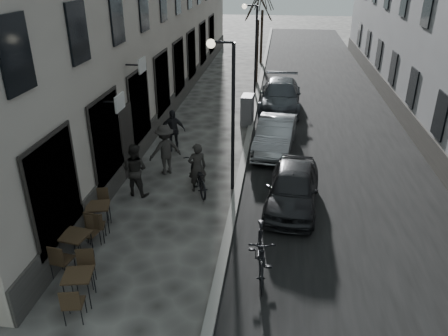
% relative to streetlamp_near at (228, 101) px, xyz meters
% --- Properties ---
extents(ground, '(120.00, 120.00, 0.00)m').
position_rel_streetlamp_near_xyz_m(ground, '(0.17, -6.00, -3.16)').
color(ground, '#33312E').
rests_on(ground, ground).
extents(road, '(7.30, 60.00, 0.00)m').
position_rel_streetlamp_near_xyz_m(road, '(4.02, 10.00, -3.16)').
color(road, black).
rests_on(road, ground).
extents(kerb, '(0.25, 60.00, 0.12)m').
position_rel_streetlamp_near_xyz_m(kerb, '(0.37, 10.00, -3.10)').
color(kerb, gray).
rests_on(kerb, ground).
extents(streetlamp_near, '(0.90, 0.28, 5.09)m').
position_rel_streetlamp_near_xyz_m(streetlamp_near, '(0.00, 0.00, 0.00)').
color(streetlamp_near, black).
rests_on(streetlamp_near, ground).
extents(streetlamp_far, '(0.90, 0.28, 5.09)m').
position_rel_streetlamp_near_xyz_m(streetlamp_far, '(0.00, 12.00, 0.00)').
color(streetlamp_far, black).
rests_on(streetlamp_far, ground).
extents(tree_near, '(2.40, 2.40, 5.70)m').
position_rel_streetlamp_near_xyz_m(tree_near, '(0.07, 15.00, 1.50)').
color(tree_near, black).
rests_on(tree_near, ground).
extents(bistro_set_a, '(0.76, 1.63, 0.93)m').
position_rel_streetlamp_near_xyz_m(bistro_set_a, '(-2.71, -6.02, -2.68)').
color(bistro_set_a, black).
rests_on(bistro_set_a, ground).
extents(bistro_set_b, '(0.79, 1.74, 1.00)m').
position_rel_streetlamp_near_xyz_m(bistro_set_b, '(-3.44, -4.60, -2.65)').
color(bistro_set_b, black).
rests_on(bistro_set_b, ground).
extents(bistro_set_c, '(0.86, 1.68, 0.96)m').
position_rel_streetlamp_near_xyz_m(bistro_set_c, '(-3.44, -3.03, -2.67)').
color(bistro_set_c, black).
rests_on(bistro_set_c, ground).
extents(utility_cabinet, '(0.60, 1.00, 1.44)m').
position_rel_streetlamp_near_xyz_m(utility_cabinet, '(0.14, 6.73, -2.44)').
color(utility_cabinet, '#5B5B5D').
rests_on(utility_cabinet, ground).
extents(bicycle, '(1.48, 2.15, 1.07)m').
position_rel_streetlamp_near_xyz_m(bicycle, '(-1.01, -0.27, -2.63)').
color(bicycle, black).
rests_on(bicycle, ground).
extents(cyclist_rider, '(0.75, 0.64, 1.75)m').
position_rel_streetlamp_near_xyz_m(cyclist_rider, '(-1.01, -0.27, -2.29)').
color(cyclist_rider, black).
rests_on(cyclist_rider, ground).
extents(pedestrian_near, '(1.01, 0.85, 1.83)m').
position_rel_streetlamp_near_xyz_m(pedestrian_near, '(-3.02, -0.80, -2.25)').
color(pedestrian_near, black).
rests_on(pedestrian_near, ground).
extents(pedestrian_mid, '(1.40, 1.27, 1.89)m').
position_rel_streetlamp_near_xyz_m(pedestrian_mid, '(-2.43, 0.95, -2.22)').
color(pedestrian_mid, '#2B2926').
rests_on(pedestrian_mid, ground).
extents(pedestrian_far, '(1.09, 0.60, 1.76)m').
position_rel_streetlamp_near_xyz_m(pedestrian_far, '(-2.67, 3.12, -2.28)').
color(pedestrian_far, black).
rests_on(pedestrian_far, ground).
extents(car_near, '(1.97, 4.09, 1.35)m').
position_rel_streetlamp_near_xyz_m(car_near, '(2.21, -0.92, -2.49)').
color(car_near, black).
rests_on(car_near, ground).
extents(car_mid, '(1.84, 4.27, 1.37)m').
position_rel_streetlamp_near_xyz_m(car_mid, '(1.56, 3.63, -2.48)').
color(car_mid, gray).
rests_on(car_mid, ground).
extents(car_far, '(2.22, 5.23, 1.51)m').
position_rel_streetlamp_near_xyz_m(car_far, '(1.70, 9.33, -2.41)').
color(car_far, '#3A3E45').
rests_on(car_far, ground).
extents(moped, '(0.81, 2.27, 1.33)m').
position_rel_streetlamp_near_xyz_m(moped, '(1.37, -4.51, -2.49)').
color(moped, black).
rests_on(moped, ground).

